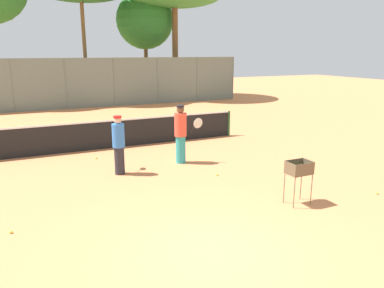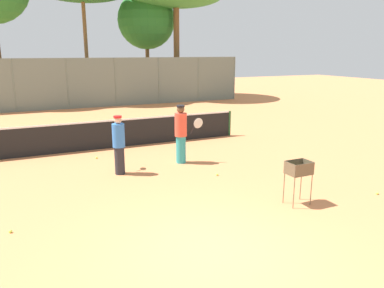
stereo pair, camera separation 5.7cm
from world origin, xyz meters
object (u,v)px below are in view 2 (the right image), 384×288
object	(u,v)px
player_white_outfit	(181,133)
ball_cart	(299,171)
player_red_cap	(119,144)
tennis_net	(107,134)

from	to	relation	value
player_white_outfit	ball_cart	world-z (taller)	player_white_outfit
player_white_outfit	player_red_cap	distance (m)	2.11
player_red_cap	ball_cart	bearing A→B (deg)	-126.74
tennis_net	ball_cart	world-z (taller)	tennis_net
player_white_outfit	ball_cart	bearing A→B (deg)	-57.45
player_white_outfit	player_red_cap	world-z (taller)	player_white_outfit
tennis_net	player_red_cap	bearing A→B (deg)	-95.92
ball_cart	player_red_cap	bearing A→B (deg)	129.16
tennis_net	player_red_cap	size ratio (longest dim) A/B	6.10
tennis_net	player_white_outfit	xyz separation A→B (m)	(1.77, -2.86, 0.42)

